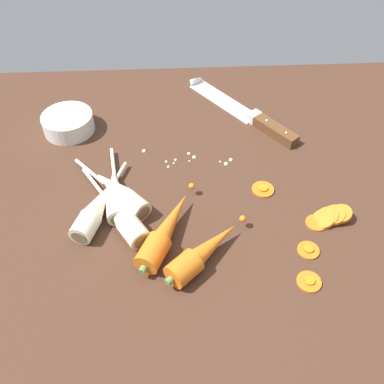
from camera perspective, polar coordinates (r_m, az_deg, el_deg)
name	(u,v)px	position (r cm, az deg, el deg)	size (l,w,h in cm)	color
ground_plane	(191,197)	(80.43, -0.08, -0.68)	(120.00, 90.00, 4.00)	#42281C
chefs_knife	(236,107)	(99.04, 6.08, 11.60)	(23.68, 29.68, 4.18)	silver
whole_carrot	(165,231)	(69.88, -3.74, -5.46)	(10.81, 19.07, 4.20)	orange
whole_carrot_second	(202,253)	(67.13, 1.42, -8.43)	(14.46, 13.38, 4.20)	orange
parsnip_front	(119,193)	(76.80, -10.02, -0.17)	(15.79, 17.09, 4.00)	beige
parsnip_mid_left	(116,193)	(77.00, -10.48, -0.10)	(5.77, 20.13, 4.00)	beige
parsnip_mid_right	(96,209)	(74.96, -13.17, -2.37)	(8.77, 19.71, 4.00)	beige
parsnip_back	(120,214)	(73.35, -9.88, -3.06)	(14.08, 20.15, 4.00)	beige
carrot_slice_stack	(329,217)	(77.21, 18.37, -3.35)	(8.31, 4.75, 3.07)	orange
carrot_slice_stray_near	(263,189)	(79.83, 9.80, 0.45)	(4.23, 4.23, 0.70)	orange
carrot_slice_stray_mid	(308,250)	(72.31, 15.82, -7.68)	(3.70, 3.70, 0.70)	orange
carrot_slice_stray_far	(309,281)	(68.84, 15.90, -11.77)	(3.91, 3.91, 0.70)	orange
prep_bowl	(68,122)	(95.22, -16.76, 9.21)	(11.00, 11.00, 4.00)	white
mince_crumbs	(193,158)	(85.05, 0.17, 4.79)	(18.75, 5.79, 0.88)	silver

